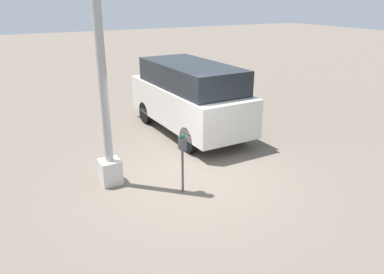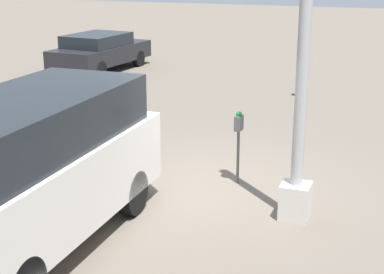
% 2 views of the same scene
% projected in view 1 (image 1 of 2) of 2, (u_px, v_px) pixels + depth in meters
% --- Properties ---
extents(ground_plane, '(80.00, 80.00, 0.00)m').
position_uv_depth(ground_plane, '(194.00, 181.00, 8.48)').
color(ground_plane, '#60564C').
extents(parking_meter_near, '(0.21, 0.12, 1.30)m').
position_uv_depth(parking_meter_near, '(182.00, 150.00, 7.70)').
color(parking_meter_near, '#4C4C4C').
rests_on(parking_meter_near, ground).
extents(lamp_post, '(0.44, 0.44, 6.04)m').
position_uv_depth(lamp_post, '(103.00, 87.00, 7.62)').
color(lamp_post, beige).
rests_on(lamp_post, ground).
extents(parked_van, '(4.66, 1.90, 2.11)m').
position_uv_depth(parked_van, '(190.00, 96.00, 11.17)').
color(parked_van, beige).
rests_on(parked_van, ground).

